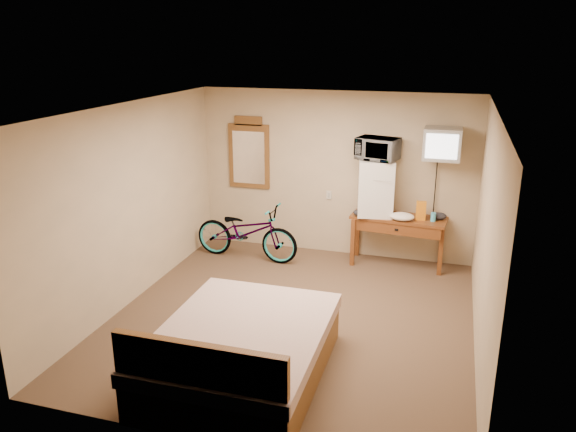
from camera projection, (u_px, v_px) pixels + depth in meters
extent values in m
plane|color=#4E3927|center=(292.00, 317.00, 6.79)|extent=(4.60, 4.60, 0.00)
plane|color=silver|center=(293.00, 109.00, 6.02)|extent=(4.60, 4.60, 0.00)
cube|color=tan|center=(335.00, 174.00, 8.50)|extent=(4.20, 0.04, 2.50)
cube|color=tan|center=(209.00, 309.00, 4.31)|extent=(4.20, 0.04, 2.50)
cube|color=tan|center=(131.00, 204.00, 6.98)|extent=(0.04, 4.60, 2.50)
cube|color=tan|center=(486.00, 237.00, 5.83)|extent=(0.04, 4.60, 2.50)
cube|color=beige|center=(329.00, 195.00, 8.62)|extent=(0.08, 0.01, 0.13)
cube|color=brown|center=(399.00, 218.00, 8.15)|extent=(1.40, 0.64, 0.04)
cube|color=brown|center=(353.00, 243.00, 8.24)|extent=(0.06, 0.06, 0.71)
cube|color=brown|center=(441.00, 251.00, 7.90)|extent=(0.06, 0.06, 0.71)
cube|color=brown|center=(358.00, 233.00, 8.63)|extent=(0.06, 0.06, 0.71)
cube|color=brown|center=(442.00, 241.00, 8.28)|extent=(0.06, 0.06, 0.71)
cube|color=brown|center=(397.00, 229.00, 7.97)|extent=(1.23, 0.15, 0.16)
cube|color=black|center=(397.00, 230.00, 7.95)|extent=(0.05, 0.02, 0.03)
cube|color=white|center=(376.00, 187.00, 8.12)|extent=(0.58, 0.56, 0.82)
cube|color=#9E9E99|center=(374.00, 180.00, 7.85)|extent=(0.50, 0.01, 0.00)
cylinder|color=#9E9E99|center=(360.00, 194.00, 7.96)|extent=(0.02, 0.02, 0.29)
imported|color=white|center=(378.00, 149.00, 7.95)|extent=(0.65, 0.52, 0.32)
cube|color=orange|center=(421.00, 211.00, 7.96)|extent=(0.14, 0.09, 0.27)
cylinder|color=#45C0ED|center=(433.00, 217.00, 7.92)|extent=(0.07, 0.07, 0.12)
ellipsoid|color=silver|center=(402.00, 216.00, 7.97)|extent=(0.35, 0.27, 0.11)
ellipsoid|color=black|center=(362.00, 213.00, 8.15)|extent=(0.27, 0.20, 0.10)
ellipsoid|color=black|center=(439.00, 216.00, 8.01)|extent=(0.22, 0.18, 0.10)
cube|color=black|center=(442.00, 148.00, 7.92)|extent=(0.14, 0.02, 0.14)
cylinder|color=black|center=(442.00, 148.00, 7.88)|extent=(0.05, 0.30, 0.05)
cube|color=#9E9E99|center=(442.00, 144.00, 7.65)|extent=(0.50, 0.42, 0.44)
cube|color=white|center=(442.00, 147.00, 7.45)|extent=(0.41, 0.01, 0.33)
cube|color=black|center=(443.00, 141.00, 7.84)|extent=(0.31, 0.01, 0.27)
cube|color=brown|center=(249.00, 156.00, 8.79)|extent=(0.66, 0.04, 1.01)
cube|color=brown|center=(248.00, 121.00, 8.62)|extent=(0.44, 0.04, 0.14)
cube|color=white|center=(249.00, 158.00, 8.78)|extent=(0.52, 0.01, 0.83)
imported|color=black|center=(246.00, 232.00, 8.48)|extent=(1.67, 0.68, 0.86)
cube|color=brown|center=(242.00, 357.00, 5.58)|extent=(1.55, 2.05, 0.40)
cube|color=#C1AE96|center=(242.00, 335.00, 5.50)|extent=(1.59, 2.09, 0.14)
cube|color=brown|center=(199.00, 381.00, 4.59)|extent=(1.53, 0.08, 0.70)
ellipsoid|color=silver|center=(177.00, 352.00, 4.97)|extent=(0.57, 0.35, 0.20)
ellipsoid|color=silver|center=(253.00, 365.00, 4.77)|extent=(0.57, 0.35, 0.20)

